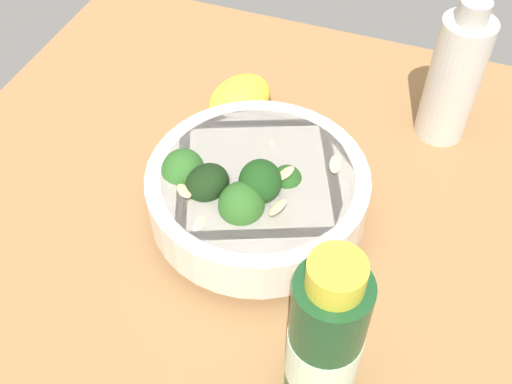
# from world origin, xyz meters

# --- Properties ---
(ground_plane) EXTENTS (0.63, 0.63, 0.04)m
(ground_plane) POSITION_xyz_m (0.00, 0.00, -0.02)
(ground_plane) COLOR #996D42
(bowl_of_broccoli) EXTENTS (0.19, 0.19, 0.09)m
(bowl_of_broccoli) POSITION_xyz_m (0.01, 0.02, 0.04)
(bowl_of_broccoli) COLOR silver
(bowl_of_broccoli) RESTS_ON ground_plane
(lemon_wedge) EXTENTS (0.09, 0.08, 0.04)m
(lemon_wedge) POSITION_xyz_m (-0.13, -0.05, 0.02)
(lemon_wedge) COLOR yellow
(lemon_wedge) RESTS_ON ground_plane
(bottle_tall) EXTENTS (0.05, 0.05, 0.16)m
(bottle_tall) POSITION_xyz_m (0.14, 0.12, 0.07)
(bottle_tall) COLOR #194723
(bottle_tall) RESTS_ON ground_plane
(bottle_short) EXTENTS (0.05, 0.05, 0.15)m
(bottle_short) POSITION_xyz_m (-0.18, 0.16, 0.07)
(bottle_short) COLOR beige
(bottle_short) RESTS_ON ground_plane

